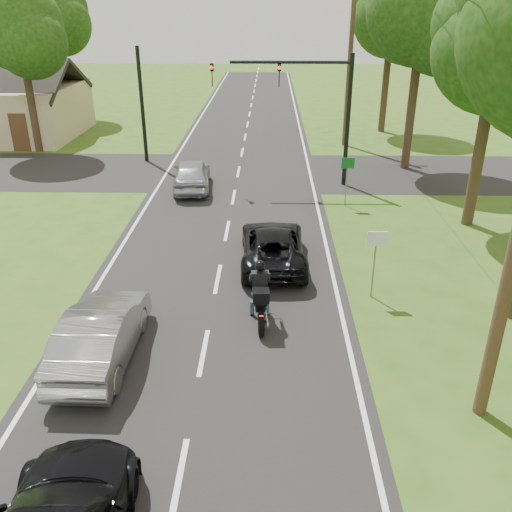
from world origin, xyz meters
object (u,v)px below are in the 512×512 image
(traffic_signal, at_px, (308,96))
(sign_white, at_px, (376,248))
(dark_suv, at_px, (273,245))
(motorcycle_rider, at_px, (260,299))
(utility_pole_far, at_px, (350,58))
(sign_green, at_px, (347,170))
(silver_suv, at_px, (192,174))
(silver_sedan, at_px, (101,334))

(traffic_signal, distance_m, sign_white, 11.39)
(dark_suv, distance_m, traffic_signal, 9.54)
(dark_suv, height_order, traffic_signal, traffic_signal)
(motorcycle_rider, bearing_deg, dark_suv, 81.15)
(utility_pole_far, height_order, sign_green, utility_pole_far)
(sign_white, bearing_deg, traffic_signal, 97.05)
(traffic_signal, bearing_deg, motorcycle_rider, -98.81)
(silver_suv, height_order, sign_green, sign_green)
(silver_suv, height_order, sign_white, sign_white)
(silver_sedan, relative_size, traffic_signal, 0.67)
(traffic_signal, xyz_separation_m, sign_white, (1.36, -11.02, -2.54))
(silver_sedan, relative_size, silver_suv, 1.04)
(traffic_signal, bearing_deg, sign_white, -82.95)
(motorcycle_rider, bearing_deg, traffic_signal, 77.76)
(silver_suv, bearing_deg, sign_white, 118.48)
(dark_suv, xyz_separation_m, silver_sedan, (-4.19, -5.56, 0.08))
(traffic_signal, bearing_deg, sign_green, -62.62)
(motorcycle_rider, relative_size, sign_green, 1.01)
(dark_suv, height_order, sign_green, sign_green)
(silver_suv, distance_m, sign_white, 12.22)
(utility_pole_far, bearing_deg, motorcycle_rider, -103.18)
(motorcycle_rider, distance_m, utility_pole_far, 21.50)
(traffic_signal, bearing_deg, silver_suv, -171.06)
(motorcycle_rider, bearing_deg, utility_pole_far, 73.40)
(dark_suv, relative_size, traffic_signal, 0.71)
(utility_pole_far, relative_size, sign_green, 4.71)
(silver_sedan, bearing_deg, dark_suv, -126.35)
(traffic_signal, distance_m, sign_green, 4.24)
(motorcycle_rider, bearing_deg, sign_white, 20.73)
(dark_suv, height_order, sign_white, sign_white)
(traffic_signal, xyz_separation_m, utility_pole_far, (2.86, 8.00, 0.95))
(silver_sedan, xyz_separation_m, silver_suv, (0.41, 13.45, -0.00))
(motorcycle_rider, distance_m, traffic_signal, 13.10)
(sign_green, bearing_deg, silver_sedan, -123.03)
(motorcycle_rider, height_order, traffic_signal, traffic_signal)
(sign_white, bearing_deg, silver_sedan, -155.31)
(sign_white, relative_size, sign_green, 1.00)
(utility_pole_far, distance_m, sign_white, 19.39)
(silver_suv, distance_m, traffic_signal, 6.41)
(dark_suv, height_order, silver_sedan, silver_sedan)
(motorcycle_rider, height_order, silver_suv, motorcycle_rider)
(motorcycle_rider, height_order, sign_white, sign_white)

